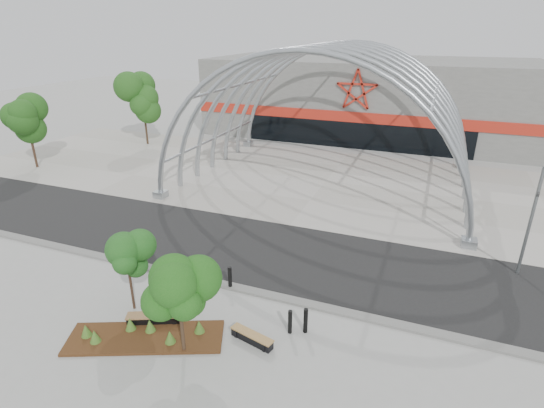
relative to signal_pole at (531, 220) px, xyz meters
The scene contains 19 objects.
ground 13.83m from the signal_pole, 153.85° to the right, with size 140.00×140.00×0.00m, color #9E9E99.
road 12.72m from the signal_pole, 168.53° to the right, with size 140.00×7.00×0.02m, color black.
forecourt 15.70m from the signal_pole, 141.87° to the left, with size 60.00×17.00×0.04m, color #A7A297.
kerb 13.93m from the signal_pole, 152.91° to the right, with size 60.00×0.50×0.12m, color slate.
arena_building 30.07m from the signal_pole, 113.85° to the left, with size 34.00×15.24×8.00m.
vault_canopy 15.71m from the signal_pole, 141.87° to the left, with size 20.80×15.80×20.36m.
planting_bed 17.85m from the signal_pole, 143.18° to the right, with size 6.17×4.00×0.63m.
signal_pole is the anchor object (origin of this frame).
street_tree_0 18.17m from the signal_pole, 149.81° to the right, with size 1.51×1.51×3.45m.
street_tree_1 16.23m from the signal_pole, 139.16° to the right, with size 1.69×1.69×4.00m.
bench_0 17.41m from the signal_pole, 145.80° to the right, with size 2.22×1.37×0.47m.
bench_1 13.96m from the signal_pole, 137.69° to the right, with size 1.88×0.84×0.38m.
bollard_0 17.47m from the signal_pole, 157.98° to the right, with size 0.14×0.14×0.90m, color black.
bollard_1 16.95m from the signal_pole, 157.33° to the right, with size 0.15×0.15×0.92m, color black.
bollard_2 14.20m from the signal_pole, 153.40° to the right, with size 0.18×0.18×1.13m, color black.
bollard_3 11.78m from the signal_pole, 136.68° to the right, with size 0.17×0.17×1.09m, color black.
bollard_4 12.36m from the signal_pole, 137.57° to the right, with size 0.17×0.17×1.04m, color black.
bg_tree_0 35.12m from the signal_pole, 156.41° to the left, with size 3.00×3.00×6.45m.
bg_tree_2 36.39m from the signal_pole, behind, with size 2.55×2.55×5.38m.
Camera 1 is at (7.45, -15.04, 11.18)m, focal length 28.00 mm.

